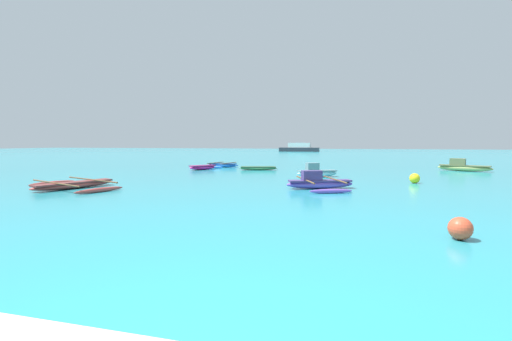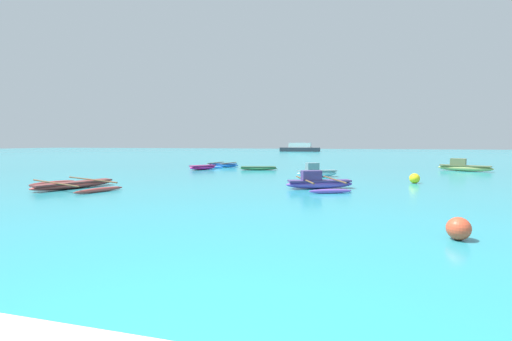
{
  "view_description": "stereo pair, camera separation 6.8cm",
  "coord_description": "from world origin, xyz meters",
  "views": [
    {
      "loc": [
        1.42,
        -2.05,
        2.16
      ],
      "look_at": [
        -4.47,
        20.58,
        0.25
      ],
      "focal_mm": 24.0,
      "sensor_mm": 36.0,
      "label": 1
    },
    {
      "loc": [
        1.49,
        -2.04,
        2.16
      ],
      "look_at": [
        -4.47,
        20.58,
        0.25
      ],
      "focal_mm": 24.0,
      "sensor_mm": 36.0,
      "label": 2
    }
  ],
  "objects": [
    {
      "name": "moored_boat_6",
      "position": [
        -0.3,
        19.63,
        0.32
      ],
      "size": [
        2.66,
        1.8,
        0.9
      ],
      "rotation": [
        0.0,
        0.0,
        0.48
      ],
      "color": "#A0DEE9",
      "rests_on": "ground_plane"
    },
    {
      "name": "distant_ferry",
      "position": [
        -9.41,
        81.36,
        0.86
      ],
      "size": [
        9.65,
        2.12,
        2.12
      ],
      "color": "#2D333D",
      "rests_on": "ground_plane"
    },
    {
      "name": "moored_boat_5",
      "position": [
        -10.95,
        11.32,
        0.17
      ],
      "size": [
        5.09,
        3.83,
        0.37
      ],
      "rotation": [
        0.0,
        0.0,
        1.2
      ],
      "color": "#B4423E",
      "rests_on": "ground_plane"
    },
    {
      "name": "moored_boat_4",
      "position": [
        -5.19,
        24.03,
        0.16
      ],
      "size": [
        3.07,
        1.52,
        0.28
      ],
      "rotation": [
        0.0,
        0.0,
        0.27
      ],
      "color": "#4E9759",
      "rests_on": "ground_plane"
    },
    {
      "name": "mooring_buoy_2",
      "position": [
        5.04,
        17.57,
        0.27
      ],
      "size": [
        0.53,
        0.53,
        0.53
      ],
      "color": "yellow",
      "rests_on": "ground_plane"
    },
    {
      "name": "moored_boat_1",
      "position": [
        0.25,
        14.15,
        0.28
      ],
      "size": [
        3.21,
        3.78,
        0.85
      ],
      "rotation": [
        0.0,
        0.0,
        0.37
      ],
      "color": "#6E4AB6",
      "rests_on": "ground_plane"
    },
    {
      "name": "moored_boat_2",
      "position": [
        10.16,
        27.02,
        0.34
      ],
      "size": [
        3.61,
        2.12,
        0.95
      ],
      "rotation": [
        0.0,
        0.0,
        -0.43
      ],
      "color": "#9FAC60",
      "rests_on": "ground_plane"
    },
    {
      "name": "moored_boat_0",
      "position": [
        -9.57,
        23.19,
        0.2
      ],
      "size": [
        2.0,
        2.25,
        0.36
      ],
      "rotation": [
        0.0,
        0.0,
        0.91
      ],
      "color": "#D1258B",
      "rests_on": "ground_plane"
    },
    {
      "name": "moored_boat_3",
      "position": [
        -9.06,
        26.33,
        0.19
      ],
      "size": [
        2.92,
        3.25,
        0.41
      ],
      "rotation": [
        0.0,
        0.0,
        -0.17
      ],
      "color": "blue",
      "rests_on": "ground_plane"
    },
    {
      "name": "mooring_buoy_0",
      "position": [
        3.94,
        6.32,
        0.25
      ],
      "size": [
        0.51,
        0.51,
        0.51
      ],
      "color": "#E54C2D",
      "rests_on": "ground_plane"
    }
  ]
}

